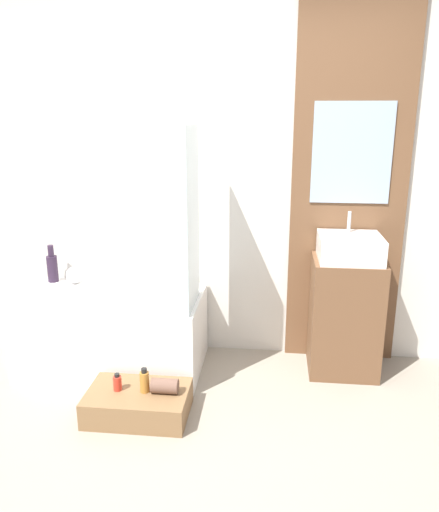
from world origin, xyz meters
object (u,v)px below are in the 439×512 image
Objects in this scene: bathtub at (114,331)px; vase_tall_dark at (52,267)px; wooden_step_bench at (138,403)px; bottle_soap_primary at (117,383)px; vase_round_light at (75,275)px; sink at (350,248)px; bottle_soap_secondary at (144,381)px.

vase_tall_dark is (-0.54, 0.26, 0.38)m from bathtub.
wooden_step_bench is 0.18m from bottle_soap_primary.
sink is at bearing -3.18° from vase_round_light.
sink reaches higher than bottle_soap_secondary.
bottle_soap_secondary is (0.37, -0.58, -0.04)m from bathtub.
bathtub is at bearing -25.64° from vase_tall_dark.
vase_round_light is 1.15m from bottle_soap_secondary.
bottle_soap_secondary is (0.05, 0.00, 0.15)m from wooden_step_bench.
sink reaches higher than bottle_soap_primary.
bathtub is 1.74m from sink.
wooden_step_bench is 1.68m from sink.
sink is 2.17m from vase_tall_dark.
wooden_step_bench is at bearing -44.27° from vase_tall_dark.
vase_tall_dark is at bearing 154.36° from bathtub.
vase_tall_dark reaches higher than bottle_soap_primary.
wooden_step_bench is (0.33, -0.58, -0.19)m from bathtub.
vase_round_light is at bearing 146.78° from bathtub.
bathtub is 0.54m from vase_round_light.
vase_tall_dark is 1.84× the size of bottle_soap_secondary.
vase_round_light is at bearing -7.85° from vase_tall_dark.
vase_round_light reaches higher than bottle_soap_secondary.
vase_round_light is at bearing 124.45° from bottle_soap_primary.
wooden_step_bench is 2.15× the size of vase_tall_dark.
vase_round_light is 1.19× the size of bottle_soap_primary.
sink reaches higher than wooden_step_bench.
bottle_soap_secondary is at bearing -57.49° from bathtub.
vase_tall_dark reaches higher than vase_round_light.
wooden_step_bench is 0.16m from bottle_soap_secondary.
vase_round_light is 0.84× the size of bottle_soap_secondary.
vase_tall_dark is (-0.86, 0.84, 0.57)m from wooden_step_bench.
bottle_soap_secondary is at bearing -150.44° from sink.
bottle_soap_primary is 0.70× the size of bottle_soap_secondary.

